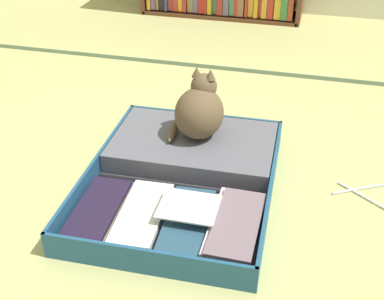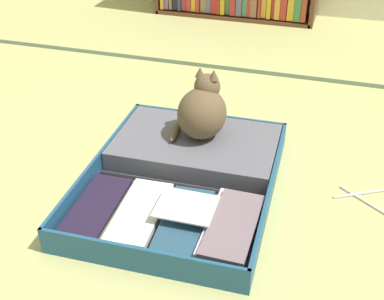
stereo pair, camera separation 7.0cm
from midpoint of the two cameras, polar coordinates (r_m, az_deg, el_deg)
The scene contains 4 objects.
ground_plane at distance 1.89m, azimuth -4.63°, elevation -5.96°, with size 10.00×10.00×0.00m, color tan.
tatami_border at distance 2.96m, azimuth 4.30°, elevation 9.10°, with size 4.80×0.05×0.00m.
open_suitcase at distance 1.98m, azimuth 0.57°, elevation -2.41°, with size 0.70×0.90×0.10m.
black_cat at distance 2.05m, azimuth 2.18°, elevation 4.35°, with size 0.24×0.24×0.28m.
Camera 2 is at (0.60, -1.36, 1.18)m, focal length 47.99 mm.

